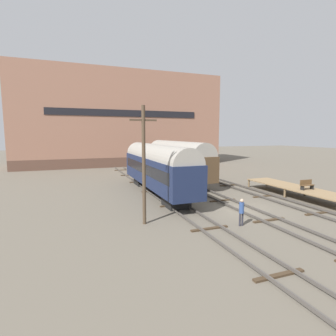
{
  "coord_description": "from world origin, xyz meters",
  "views": [
    {
      "loc": [
        -12.9,
        -17.21,
        6.03
      ],
      "look_at": [
        -2.38,
        10.97,
        2.2
      ],
      "focal_mm": 28.0,
      "sensor_mm": 36.0,
      "label": 1
    }
  ],
  "objects_px": {
    "train_car_brown": "(177,159)",
    "bench": "(307,184)",
    "train_car_navy": "(156,166)",
    "person_worker": "(242,210)",
    "utility_pole": "(144,164)"
  },
  "relations": [
    {
      "from": "bench",
      "to": "train_car_brown",
      "type": "bearing_deg",
      "value": 119.44
    },
    {
      "from": "train_car_brown",
      "to": "bench",
      "type": "bearing_deg",
      "value": -60.56
    },
    {
      "from": "bench",
      "to": "train_car_navy",
      "type": "bearing_deg",
      "value": 149.19
    },
    {
      "from": "bench",
      "to": "person_worker",
      "type": "height_order",
      "value": "bench"
    },
    {
      "from": "train_car_navy",
      "to": "bench",
      "type": "xyz_separation_m",
      "value": [
        12.27,
        -7.32,
        -1.44
      ]
    },
    {
      "from": "train_car_navy",
      "to": "person_worker",
      "type": "height_order",
      "value": "train_car_navy"
    },
    {
      "from": "person_worker",
      "to": "utility_pole",
      "type": "xyz_separation_m",
      "value": [
        -5.92,
        2.65,
        3.01
      ]
    },
    {
      "from": "utility_pole",
      "to": "person_worker",
      "type": "bearing_deg",
      "value": -24.11
    },
    {
      "from": "train_car_brown",
      "to": "utility_pole",
      "type": "relative_size",
      "value": 1.97
    },
    {
      "from": "person_worker",
      "to": "utility_pole",
      "type": "distance_m",
      "value": 7.15
    },
    {
      "from": "train_car_navy",
      "to": "bench",
      "type": "bearing_deg",
      "value": -30.81
    },
    {
      "from": "bench",
      "to": "utility_pole",
      "type": "height_order",
      "value": "utility_pole"
    },
    {
      "from": "train_car_navy",
      "to": "train_car_brown",
      "type": "xyz_separation_m",
      "value": [
        4.75,
        6.0,
        0.05
      ]
    },
    {
      "from": "train_car_brown",
      "to": "utility_pole",
      "type": "bearing_deg",
      "value": -120.05
    },
    {
      "from": "train_car_brown",
      "to": "person_worker",
      "type": "height_order",
      "value": "train_car_brown"
    }
  ]
}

